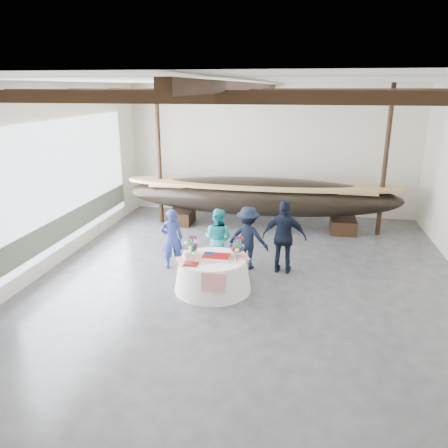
# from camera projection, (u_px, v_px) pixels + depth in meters

# --- Properties ---
(floor) EXTENTS (10.00, 12.00, 0.01)m
(floor) POSITION_uv_depth(u_px,v_px,m) (249.00, 282.00, 10.23)
(floor) COLOR #3D3D42
(floor) RESTS_ON ground
(wall_back) EXTENTS (10.00, 0.02, 4.50)m
(wall_back) POSITION_uv_depth(u_px,v_px,m) (272.00, 151.00, 15.18)
(wall_back) COLOR silver
(wall_back) RESTS_ON ground
(wall_front) EXTENTS (10.00, 0.02, 4.50)m
(wall_front) POSITION_uv_depth(u_px,v_px,m) (169.00, 334.00, 3.93)
(wall_front) COLOR silver
(wall_front) RESTS_ON ground
(wall_left) EXTENTS (0.02, 12.00, 4.50)m
(wall_left) POSITION_uv_depth(u_px,v_px,m) (43.00, 180.00, 10.41)
(wall_left) COLOR silver
(wall_left) RESTS_ON ground
(ceiling) EXTENTS (10.00, 12.00, 0.01)m
(ceiling) POSITION_uv_depth(u_px,v_px,m) (252.00, 81.00, 8.88)
(ceiling) COLOR white
(ceiling) RESTS_ON wall_back
(pavilion_structure) EXTENTS (9.80, 11.76, 4.50)m
(pavilion_structure) POSITION_uv_depth(u_px,v_px,m) (256.00, 104.00, 9.72)
(pavilion_structure) COLOR black
(pavilion_structure) RESTS_ON ground
(open_bay) EXTENTS (0.03, 7.00, 3.20)m
(open_bay) POSITION_uv_depth(u_px,v_px,m) (68.00, 188.00, 11.47)
(open_bay) COLOR silver
(open_bay) RESTS_ON ground
(longboat_display) EXTENTS (8.77, 1.75, 1.64)m
(longboat_display) POSITION_uv_depth(u_px,v_px,m) (260.00, 196.00, 13.90)
(longboat_display) COLOR black
(longboat_display) RESTS_ON ground
(banquet_table) EXTENTS (1.73, 1.73, 0.74)m
(banquet_table) POSITION_uv_depth(u_px,v_px,m) (213.00, 274.00, 9.78)
(banquet_table) COLOR white
(banquet_table) RESTS_ON ground
(tabletop_items) EXTENTS (1.68, 1.15, 0.40)m
(tabletop_items) POSITION_uv_depth(u_px,v_px,m) (211.00, 250.00, 9.74)
(tabletop_items) COLOR red
(tabletop_items) RESTS_ON banquet_table
(guest_woman_blue) EXTENTS (0.66, 0.56, 1.53)m
(guest_woman_blue) POSITION_uv_depth(u_px,v_px,m) (172.00, 239.00, 10.86)
(guest_woman_blue) COLOR navy
(guest_woman_blue) RESTS_ON ground
(guest_woman_teal) EXTENTS (0.89, 0.78, 1.54)m
(guest_woman_teal) POSITION_uv_depth(u_px,v_px,m) (218.00, 238.00, 10.86)
(guest_woman_teal) COLOR teal
(guest_woman_teal) RESTS_ON ground
(guest_man_left) EXTENTS (1.11, 0.76, 1.59)m
(guest_man_left) POSITION_uv_depth(u_px,v_px,m) (248.00, 238.00, 10.82)
(guest_man_left) COLOR black
(guest_man_left) RESTS_ON ground
(guest_man_right) EXTENTS (1.09, 0.51, 1.82)m
(guest_man_right) POSITION_uv_depth(u_px,v_px,m) (284.00, 237.00, 10.54)
(guest_man_right) COLOR black
(guest_man_right) RESTS_ON ground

